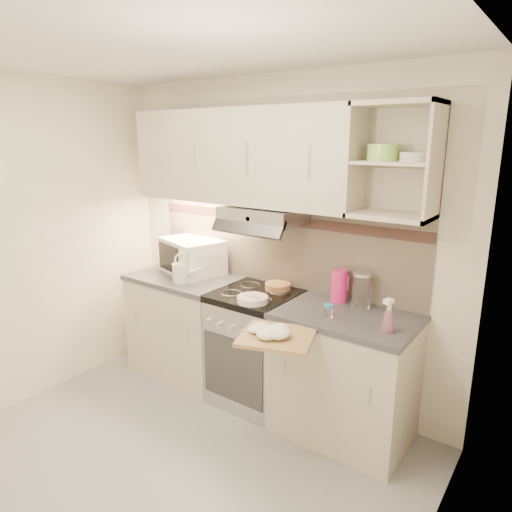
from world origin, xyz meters
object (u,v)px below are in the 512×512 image
at_px(electric_range, 256,347).
at_px(glass_jar, 362,290).
at_px(microwave, 192,256).
at_px(pink_pitcher, 340,286).
at_px(spray_bottle, 389,318).
at_px(plate_stack, 253,299).
at_px(cutting_board, 277,337).
at_px(watering_can, 182,272).

xyz_separation_m(electric_range, glass_jar, (0.77, 0.18, 0.58)).
bearing_deg(electric_range, microwave, 171.42).
xyz_separation_m(pink_pitcher, spray_bottle, (0.47, -0.31, -0.03)).
height_order(microwave, plate_stack, microwave).
bearing_deg(plate_stack, spray_bottle, 3.67).
bearing_deg(spray_bottle, plate_stack, -161.97).
relative_size(electric_range, plate_stack, 4.02).
distance_m(electric_range, microwave, 0.98).
xyz_separation_m(microwave, cutting_board, (1.30, -0.64, -0.18)).
distance_m(electric_range, pink_pitcher, 0.84).
distance_m(glass_jar, spray_bottle, 0.43).
distance_m(microwave, plate_stack, 0.92).
xyz_separation_m(plate_stack, glass_jar, (0.67, 0.36, 0.11)).
xyz_separation_m(pink_pitcher, cutting_board, (-0.06, -0.72, -0.15)).
xyz_separation_m(watering_can, glass_jar, (1.40, 0.31, 0.04)).
xyz_separation_m(watering_can, spray_bottle, (1.71, 0.02, 0.00)).
relative_size(pink_pitcher, spray_bottle, 1.03).
height_order(glass_jar, cutting_board, glass_jar).
relative_size(watering_can, spray_bottle, 1.24).
distance_m(microwave, spray_bottle, 1.85).
bearing_deg(watering_can, microwave, 107.70).
distance_m(electric_range, spray_bottle, 1.20).
bearing_deg(microwave, plate_stack, -1.79).
height_order(microwave, glass_jar, microwave).
xyz_separation_m(watering_can, pink_pitcher, (1.23, 0.33, 0.03)).
bearing_deg(spray_bottle, cutting_board, -128.75).
relative_size(plate_stack, glass_jar, 0.89).
relative_size(glass_jar, spray_bottle, 1.10).
distance_m(electric_range, plate_stack, 0.51).
relative_size(watering_can, cutting_board, 0.66).
relative_size(electric_range, spray_bottle, 3.94).
bearing_deg(cutting_board, pink_pitcher, 66.79).
xyz_separation_m(electric_range, spray_bottle, (1.07, -0.12, 0.54)).
bearing_deg(microwave, watering_can, -45.87).
height_order(microwave, watering_can, microwave).
bearing_deg(plate_stack, glass_jar, 28.33).
bearing_deg(glass_jar, cutting_board, -108.51).
bearing_deg(microwave, glass_jar, 19.45).
bearing_deg(watering_can, plate_stack, -12.91).
bearing_deg(electric_range, glass_jar, 13.17).
relative_size(watering_can, pink_pitcher, 1.21).
bearing_deg(watering_can, cutting_board, -27.60).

